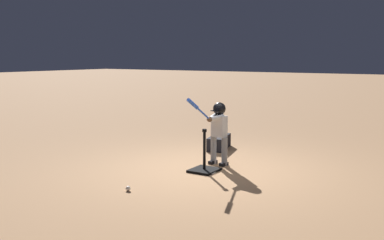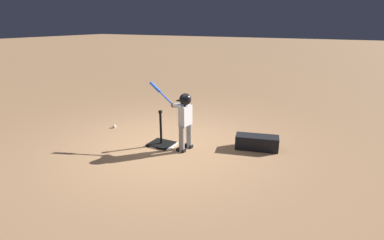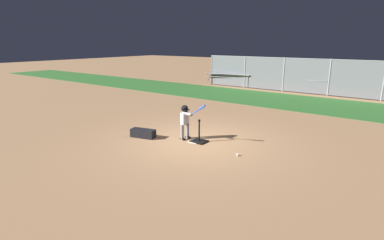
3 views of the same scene
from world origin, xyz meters
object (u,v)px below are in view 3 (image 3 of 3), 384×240
bleachers_far_right (299,84)px  equipment_bag (143,133)px  batter_child (186,118)px  bleachers_left_center (231,79)px  batting_tee (199,139)px  baseball (238,155)px

bleachers_far_right → equipment_bag: (-1.14, -13.19, -0.29)m
batter_child → bleachers_left_center: batter_child is taller
bleachers_left_center → batter_child: bearing=-67.4°
batting_tee → baseball: batting_tee is taller
batter_child → baseball: batter_child is taller
baseball → equipment_bag: size_ratio=0.09×
baseball → bleachers_far_right: 13.02m
baseball → bleachers_far_right: bleachers_far_right is taller
batting_tee → baseball: bearing=-12.7°
baseball → bleachers_left_center: bleachers_left_center is taller
bleachers_far_right → batter_child: bearing=-89.3°
batting_tee → bleachers_far_right: size_ratio=0.19×
batter_child → baseball: size_ratio=17.41×
batting_tee → bleachers_left_center: bleachers_left_center is taller
batter_child → baseball: bearing=-8.8°
bleachers_left_center → equipment_bag: bleachers_left_center is taller
equipment_bag → bleachers_left_center: bearing=92.2°
batting_tee → batter_child: size_ratio=0.58×
batting_tee → bleachers_far_right: 12.49m
batter_child → bleachers_left_center: size_ratio=0.36×
bleachers_left_center → bleachers_far_right: size_ratio=0.90×
baseball → bleachers_far_right: (-2.26, 12.82, 0.40)m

